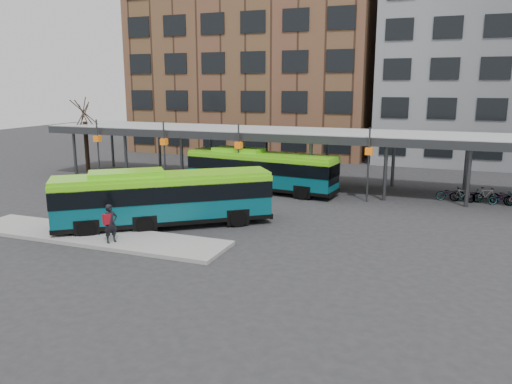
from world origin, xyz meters
The scene contains 9 objects.
ground centered at (0.00, 0.00, 0.00)m, with size 120.00×120.00×0.00m, color #28282B.
boarding_island centered at (-5.50, -3.00, 0.09)m, with size 14.00×3.00×0.18m, color gray.
canopy centered at (-0.06, 12.87, 3.91)m, with size 40.00×6.53×4.80m.
tree centered at (-18.00, 12.00, 2.43)m, with size 1.64×1.64×5.60m.
building_brick centered at (-10.00, 32.00, 11.00)m, with size 26.00×14.00×22.00m, color brown.
bus_front centered at (-3.26, -0.02, 1.62)m, with size 10.48×8.70×3.12m.
bus_rear centered at (-1.61, 10.32, 1.57)m, with size 11.11×3.60×3.01m.
pedestrian centered at (-3.86, -3.78, 1.11)m, with size 0.69×0.79×1.84m.
bike_rack centered at (13.44, 11.96, 0.48)m, with size 6.38×1.48×1.06m.
Camera 1 is at (10.49, -22.35, 7.47)m, focal length 35.00 mm.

